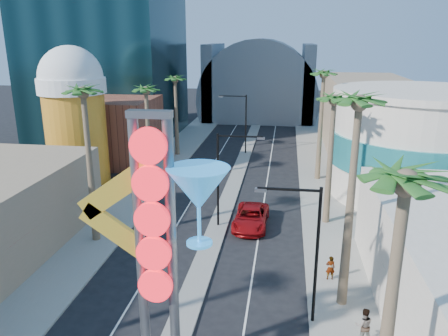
{
  "coord_description": "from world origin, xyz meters",
  "views": [
    {
      "loc": [
        5.28,
        -13.3,
        15.29
      ],
      "look_at": [
        0.55,
        19.62,
        5.27
      ],
      "focal_mm": 35.0,
      "sensor_mm": 36.0,
      "label": 1
    }
  ],
  "objects_px": {
    "neon_sign": "(174,235)",
    "red_pickup": "(251,217)",
    "pedestrian_a": "(330,268)",
    "pedestrian_b": "(364,325)"
  },
  "relations": [
    {
      "from": "pedestrian_b",
      "to": "neon_sign",
      "type": "bearing_deg",
      "value": 20.48
    },
    {
      "from": "red_pickup",
      "to": "neon_sign",
      "type": "bearing_deg",
      "value": -94.72
    },
    {
      "from": "pedestrian_a",
      "to": "pedestrian_b",
      "type": "relative_size",
      "value": 0.87
    },
    {
      "from": "red_pickup",
      "to": "pedestrian_b",
      "type": "bearing_deg",
      "value": -61.63
    },
    {
      "from": "neon_sign",
      "to": "red_pickup",
      "type": "distance_m",
      "value": 18.69
    },
    {
      "from": "neon_sign",
      "to": "red_pickup",
      "type": "height_order",
      "value": "neon_sign"
    },
    {
      "from": "neon_sign",
      "to": "red_pickup",
      "type": "bearing_deg",
      "value": 83.77
    },
    {
      "from": "pedestrian_a",
      "to": "pedestrian_b",
      "type": "distance_m",
      "value": 6.01
    },
    {
      "from": "neon_sign",
      "to": "pedestrian_b",
      "type": "relative_size",
      "value": 6.64
    },
    {
      "from": "neon_sign",
      "to": "pedestrian_a",
      "type": "xyz_separation_m",
      "value": [
        7.7,
        9.58,
        -6.33
      ]
    }
  ]
}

